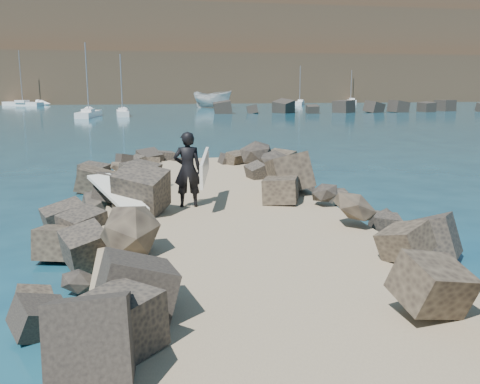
% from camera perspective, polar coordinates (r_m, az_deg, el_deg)
% --- Properties ---
extents(ground, '(800.00, 800.00, 0.00)m').
position_cam_1_polar(ground, '(12.88, -0.87, -5.68)').
color(ground, '#0F384C').
rests_on(ground, ground).
extents(jetty, '(6.00, 26.00, 0.60)m').
position_cam_1_polar(jetty, '(10.92, 1.03, -7.22)').
color(jetty, '#8C7759').
rests_on(jetty, ground).
extents(riprap_left, '(2.60, 22.00, 1.00)m').
position_cam_1_polar(riprap_left, '(11.12, -14.38, -6.15)').
color(riprap_left, black).
rests_on(riprap_left, ground).
extents(riprap_right, '(2.60, 22.00, 1.00)m').
position_cam_1_polar(riprap_right, '(12.22, 13.97, -4.53)').
color(riprap_right, black).
rests_on(riprap_right, ground).
extents(breakwater_secondary, '(52.00, 4.00, 1.20)m').
position_cam_1_polar(breakwater_secondary, '(76.80, 17.92, 8.57)').
color(breakwater_secondary, black).
rests_on(breakwater_secondary, ground).
extents(headland, '(360.00, 140.00, 32.00)m').
position_cam_1_polar(headland, '(172.96, -7.47, 15.46)').
color(headland, '#2D4919').
rests_on(headland, ground).
extents(surfboard_resting, '(1.56, 2.48, 0.08)m').
position_cam_1_polar(surfboard_resting, '(13.58, -12.99, -0.53)').
color(surfboard_resting, white).
rests_on(surfboard_resting, riprap_left).
extents(boat_imported, '(7.01, 6.71, 2.73)m').
position_cam_1_polar(boat_imported, '(85.67, -2.94, 9.86)').
color(boat_imported, silver).
rests_on(boat_imported, ground).
extents(surfer_with_board, '(1.12, 2.43, 1.99)m').
position_cam_1_polar(surfer_with_board, '(14.07, -5.35, 2.45)').
color(surfer_with_board, black).
rests_on(surfer_with_board, jetty).
extents(sailboat_b, '(1.57, 6.02, 7.31)m').
position_cam_1_polar(sailboat_b, '(65.73, -12.42, 8.23)').
color(sailboat_b, silver).
rests_on(sailboat_b, ground).
extents(sailboat_d, '(3.40, 5.77, 7.06)m').
position_cam_1_polar(sailboat_d, '(98.23, 6.38, 9.42)').
color(sailboat_d, silver).
rests_on(sailboat_d, ground).
extents(sailboat_e, '(7.52, 6.00, 9.50)m').
position_cam_1_polar(sailboat_e, '(101.19, -22.17, 8.71)').
color(sailboat_e, silver).
rests_on(sailboat_e, ground).
extents(sailboat_a, '(2.62, 7.18, 8.48)m').
position_cam_1_polar(sailboat_a, '(64.59, -15.83, 8.01)').
color(sailboat_a, silver).
rests_on(sailboat_a, ground).
extents(sailboat_f, '(2.10, 5.41, 6.56)m').
position_cam_1_polar(sailboat_f, '(109.80, 11.72, 9.47)').
color(sailboat_f, silver).
rests_on(sailboat_f, ground).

